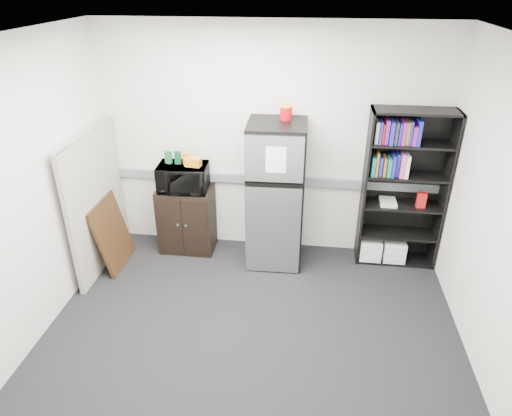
{
  "coord_description": "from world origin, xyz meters",
  "views": [
    {
      "loc": [
        0.47,
        -3.26,
        3.11
      ],
      "look_at": [
        -0.06,
        0.9,
        0.94
      ],
      "focal_mm": 32.0,
      "sensor_mm": 36.0,
      "label": 1
    }
  ],
  "objects_px": {
    "bookshelf": "(402,186)",
    "cabinet": "(187,219)",
    "refrigerator": "(276,195)",
    "microwave": "(183,178)",
    "cubicle_partition": "(97,201)"
  },
  "relations": [
    {
      "from": "microwave",
      "to": "refrigerator",
      "type": "bearing_deg",
      "value": -6.67
    },
    {
      "from": "cabinet",
      "to": "microwave",
      "type": "distance_m",
      "value": 0.57
    },
    {
      "from": "cubicle_partition",
      "to": "microwave",
      "type": "height_order",
      "value": "cubicle_partition"
    },
    {
      "from": "bookshelf",
      "to": "refrigerator",
      "type": "bearing_deg",
      "value": -174.09
    },
    {
      "from": "cubicle_partition",
      "to": "refrigerator",
      "type": "height_order",
      "value": "refrigerator"
    },
    {
      "from": "bookshelf",
      "to": "refrigerator",
      "type": "distance_m",
      "value": 1.42
    },
    {
      "from": "cubicle_partition",
      "to": "microwave",
      "type": "xyz_separation_m",
      "value": [
        0.9,
        0.4,
        0.17
      ]
    },
    {
      "from": "bookshelf",
      "to": "microwave",
      "type": "distance_m",
      "value": 2.5
    },
    {
      "from": "bookshelf",
      "to": "microwave",
      "type": "relative_size",
      "value": 3.24
    },
    {
      "from": "cubicle_partition",
      "to": "refrigerator",
      "type": "relative_size",
      "value": 0.96
    },
    {
      "from": "microwave",
      "to": "cabinet",
      "type": "bearing_deg",
      "value": 86.68
    },
    {
      "from": "cabinet",
      "to": "bookshelf",
      "type": "bearing_deg",
      "value": 1.5
    },
    {
      "from": "bookshelf",
      "to": "cubicle_partition",
      "type": "bearing_deg",
      "value": -171.87
    },
    {
      "from": "refrigerator",
      "to": "cabinet",
      "type": "bearing_deg",
      "value": 174.26
    },
    {
      "from": "bookshelf",
      "to": "cabinet",
      "type": "xyz_separation_m",
      "value": [
        -2.5,
        -0.07,
        -0.56
      ]
    }
  ]
}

